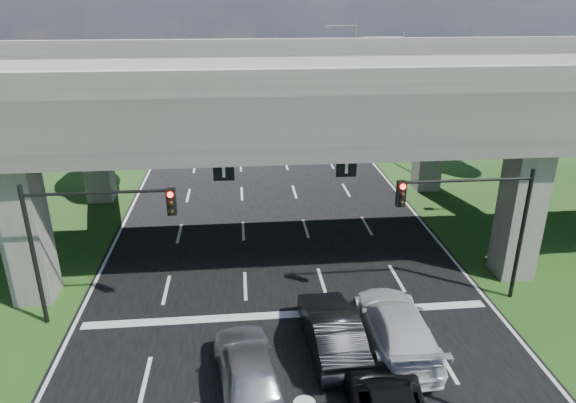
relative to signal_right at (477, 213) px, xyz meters
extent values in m
plane|color=#1C4014|center=(-7.82, -3.94, -4.19)|extent=(160.00, 160.00, 0.00)
cube|color=black|center=(-7.82, 6.06, -4.17)|extent=(18.00, 120.00, 0.03)
cube|color=#393634|center=(-7.82, 8.06, 3.81)|extent=(80.00, 15.00, 2.00)
cube|color=#615E59|center=(-7.82, 0.81, 5.31)|extent=(80.00, 0.50, 1.00)
cube|color=#615E59|center=(-7.82, 15.31, 5.31)|extent=(80.00, 0.50, 1.00)
cube|color=#615E59|center=(-18.82, 2.06, -0.69)|extent=(1.60, 1.60, 7.00)
cube|color=#615E59|center=(-18.82, 14.06, -0.69)|extent=(1.60, 1.60, 7.00)
cube|color=#615E59|center=(3.18, 2.06, -0.69)|extent=(1.60, 1.60, 7.00)
cube|color=#615E59|center=(3.18, 14.06, -0.69)|extent=(1.60, 1.60, 7.00)
cube|color=black|center=(-10.32, 1.06, 1.81)|extent=(0.85, 0.06, 0.85)
cube|color=black|center=(-5.32, 1.06, 1.81)|extent=(0.85, 0.06, 0.85)
cylinder|color=black|center=(2.18, 0.06, -1.19)|extent=(0.18, 0.18, 6.00)
cylinder|color=black|center=(-0.57, 0.06, 1.41)|extent=(5.50, 0.12, 0.12)
cube|color=black|center=(-3.32, -0.12, 1.01)|extent=(0.35, 0.28, 1.05)
sphere|color=#FF0C05|center=(-3.32, -0.28, 1.36)|extent=(0.22, 0.22, 0.22)
cylinder|color=black|center=(-17.82, 0.06, -1.19)|extent=(0.18, 0.18, 6.00)
cylinder|color=black|center=(-15.07, 0.06, 1.41)|extent=(5.50, 0.12, 0.12)
cube|color=black|center=(-12.32, -0.12, 1.01)|extent=(0.35, 0.28, 1.05)
sphere|color=#FF0C05|center=(-12.32, -0.28, 1.36)|extent=(0.22, 0.22, 0.22)
cylinder|color=gray|center=(2.68, 20.06, 0.81)|extent=(0.16, 0.16, 10.00)
cylinder|color=gray|center=(1.18, 20.06, 5.51)|extent=(3.00, 0.10, 0.10)
cube|color=gray|center=(-0.32, 20.06, 5.41)|extent=(0.60, 0.25, 0.18)
cylinder|color=gray|center=(2.68, 36.06, 0.81)|extent=(0.16, 0.16, 10.00)
cylinder|color=gray|center=(1.18, 36.06, 5.51)|extent=(3.00, 0.10, 0.10)
cube|color=gray|center=(-0.32, 36.06, 5.41)|extent=(0.60, 0.25, 0.18)
cylinder|color=black|center=(-21.82, 22.06, -2.54)|extent=(0.36, 0.36, 3.30)
sphere|color=#144E18|center=(-21.82, 22.06, 0.46)|extent=(4.50, 4.50, 4.50)
sphere|color=#144E18|center=(-21.42, 21.76, 1.81)|extent=(3.60, 3.60, 3.60)
sphere|color=#144E18|center=(-22.12, 22.46, -0.44)|extent=(3.30, 3.30, 3.30)
cylinder|color=black|center=(-24.82, 30.06, -2.76)|extent=(0.36, 0.36, 2.86)
sphere|color=#144E18|center=(-24.82, 30.06, -0.16)|extent=(3.90, 3.90, 3.90)
sphere|color=#144E18|center=(-24.42, 29.76, 1.01)|extent=(3.12, 3.12, 3.12)
sphere|color=#144E18|center=(-25.12, 30.46, -0.94)|extent=(2.86, 2.86, 2.86)
cylinder|color=black|center=(-20.82, 38.06, -2.43)|extent=(0.36, 0.36, 3.52)
sphere|color=#144E18|center=(-20.82, 38.06, 0.77)|extent=(4.80, 4.80, 4.80)
sphere|color=#144E18|center=(-20.42, 37.76, 2.21)|extent=(3.84, 3.84, 3.84)
sphere|color=#144E18|center=(-21.12, 38.46, -0.19)|extent=(3.52, 3.52, 3.52)
cylinder|color=black|center=(5.18, 24.06, -2.65)|extent=(0.36, 0.36, 3.08)
sphere|color=#144E18|center=(5.18, 24.06, 0.15)|extent=(4.20, 4.20, 4.20)
sphere|color=#144E18|center=(5.58, 23.76, 1.41)|extent=(3.36, 3.36, 3.36)
sphere|color=#144E18|center=(4.88, 24.46, -0.69)|extent=(3.08, 3.08, 3.08)
cylinder|color=black|center=(8.18, 32.06, -2.76)|extent=(0.36, 0.36, 2.86)
sphere|color=#144E18|center=(8.18, 32.06, -0.16)|extent=(3.90, 3.90, 3.90)
sphere|color=#144E18|center=(8.58, 31.76, 1.01)|extent=(3.12, 3.12, 3.12)
sphere|color=#144E18|center=(7.88, 32.46, -0.94)|extent=(2.86, 2.86, 2.86)
cylinder|color=black|center=(4.18, 40.06, -2.54)|extent=(0.36, 0.36, 3.30)
sphere|color=#144E18|center=(4.18, 40.06, 0.46)|extent=(4.50, 4.50, 4.50)
sphere|color=#144E18|center=(4.58, 39.76, 1.81)|extent=(3.60, 3.60, 3.60)
sphere|color=#144E18|center=(3.88, 40.46, -0.44)|extent=(3.30, 3.30, 3.30)
imported|color=#A9ABB1|center=(-9.62, -4.66, -3.30)|extent=(2.68, 5.26, 1.72)
imported|color=black|center=(-6.47, -2.80, -3.31)|extent=(2.05, 5.22, 1.69)
imported|color=silver|center=(-4.00, -2.86, -3.30)|extent=(2.49, 5.95, 1.72)
camera|label=1|loc=(-9.64, -18.63, 8.30)|focal=32.00mm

